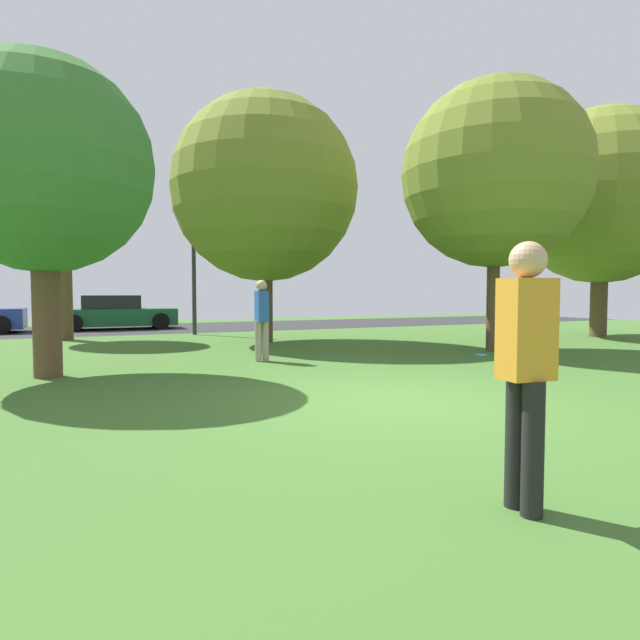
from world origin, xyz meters
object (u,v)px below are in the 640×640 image
Objects in this scene: oak_tree_center at (265,189)px; person_thrower at (526,363)px; maple_tree_far at (43,166)px; oak_tree_left at (495,175)px; street_lamp_post at (194,268)px; maple_tree_near at (61,191)px; frisbee_disc at (481,355)px; person_bystander at (262,316)px; oak_tree_right at (602,197)px; parked_car_green at (115,314)px.

oak_tree_center is 12.52m from person_thrower.
oak_tree_left is at bearing -0.51° from maple_tree_far.
person_thrower is (-6.55, -7.35, -3.29)m from oak_tree_left.
oak_tree_center is at bearing -70.22° from street_lamp_post.
frisbee_disc is (8.73, -8.30, -4.44)m from maple_tree_near.
street_lamp_post is at bearing 92.69° from person_thrower.
maple_tree_far is at bearing -90.57° from maple_tree_near.
person_bystander is at bearing 90.21° from person_thrower.
oak_tree_center reaches higher than frisbee_disc.
maple_tree_near reaches higher than person_thrower.
oak_tree_right is at bearing -82.01° from person_bystander.
maple_tree_far is 0.82× the size of oak_tree_left.
oak_tree_left reaches higher than frisbee_disc.
maple_tree_near is at bearing -173.82° from street_lamp_post.
person_bystander is (-11.86, -1.29, -3.55)m from oak_tree_right.
oak_tree_left is 3.85× the size of person_bystander.
oak_tree_center is 4.42m from street_lamp_post.
maple_tree_far reaches higher than parked_car_green.
parked_car_green is (-1.35, 19.44, -0.37)m from person_thrower.
frisbee_disc is at bearing -161.04° from oak_tree_right.
person_bystander is at bearing 174.79° from oak_tree_left.
parked_car_green is at bearing 123.18° from oak_tree_left.
frisbee_disc is (-0.86, -0.59, -4.25)m from oak_tree_left.
oak_tree_center is (5.29, -3.22, -0.08)m from maple_tree_near.
maple_tree_far is at bearing -173.75° from oak_tree_right.
oak_tree_center is 9.21m from parked_car_green.
person_bystander is (-5.73, 0.52, -3.33)m from oak_tree_left.
maple_tree_near is 3.63× the size of person_bystander.
oak_tree_left reaches higher than person_thrower.
oak_tree_right is 12.45m from person_bystander.
person_thrower is 15.57m from street_lamp_post.
oak_tree_left is at bearing -38.78° from maple_tree_near.
parked_car_green is at bearing 81.62° from maple_tree_far.
frisbee_disc is at bearing -60.96° from parked_car_green.
oak_tree_center reaches higher than person_bystander.
oak_tree_left reaches higher than maple_tree_near.
person_thrower is 8.89m from frisbee_disc.
frisbee_disc is at bearing -43.55° from maple_tree_near.
maple_tree_far reaches higher than person_bystander.
person_thrower is (-12.68, -9.17, -3.51)m from oak_tree_right.
person_bystander is 6.26× the size of frisbee_disc.
person_thrower is (-2.25, -11.84, -3.40)m from oak_tree_center.
street_lamp_post is at bearing 63.28° from maple_tree_far.
parked_car_green is 4.85m from street_lamp_post.
maple_tree_near is at bearing 89.43° from maple_tree_far.
oak_tree_right is 13.53m from street_lamp_post.
maple_tree_far is at bearing -98.38° from parked_car_green.
oak_tree_center reaches higher than oak_tree_left.
oak_tree_right is 8.65m from frisbee_disc.
maple_tree_far reaches higher than frisbee_disc.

